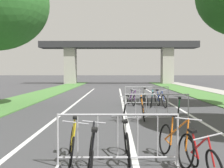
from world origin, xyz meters
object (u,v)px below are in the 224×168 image
(crowd_barrier_third, at_px, (147,96))
(bicycle_white_11, at_px, (127,142))
(bicycle_black_3, at_px, (91,156))
(bicycle_teal_9, at_px, (152,100))
(bicycle_orange_0, at_px, (143,110))
(bicycle_white_1, at_px, (124,110))
(bicycle_yellow_6, at_px, (72,143))
(bicycle_red_2, at_px, (201,157))
(bicycle_purple_8, at_px, (132,99))
(bicycle_orange_10, at_px, (175,142))
(crowd_barrier_nearest, at_px, (118,140))
(bicycle_silver_5, at_px, (145,98))
(crowd_barrier_second, at_px, (157,108))
(bicycle_green_7, at_px, (178,113))
(bicycle_blue_4, at_px, (161,100))

(crowd_barrier_third, height_order, bicycle_white_11, crowd_barrier_third)
(bicycle_black_3, relative_size, bicycle_teal_9, 1.09)
(bicycle_orange_0, bearing_deg, bicycle_white_1, -173.41)
(crowd_barrier_third, relative_size, bicycle_orange_0, 1.45)
(bicycle_yellow_6, relative_size, bicycle_white_11, 0.97)
(bicycle_red_2, bearing_deg, crowd_barrier_third, -99.82)
(bicycle_purple_8, bearing_deg, bicycle_red_2, 80.88)
(bicycle_teal_9, height_order, bicycle_orange_10, bicycle_orange_10)
(crowd_barrier_nearest, relative_size, bicycle_purple_8, 1.46)
(bicycle_teal_9, bearing_deg, bicycle_red_2, -85.47)
(bicycle_silver_5, bearing_deg, bicycle_black_3, -102.55)
(bicycle_orange_0, relative_size, bicycle_yellow_6, 0.98)
(bicycle_purple_8, relative_size, bicycle_white_11, 0.95)
(bicycle_purple_8, relative_size, bicycle_orange_10, 0.95)
(crowd_barrier_nearest, height_order, crowd_barrier_second, same)
(crowd_barrier_nearest, xyz_separation_m, crowd_barrier_third, (1.64, 10.81, 0.00))
(bicycle_black_3, distance_m, bicycle_white_11, 1.27)
(bicycle_white_11, bearing_deg, bicycle_white_1, 87.90)
(bicycle_green_7, height_order, bicycle_teal_9, bicycle_green_7)
(bicycle_orange_10, bearing_deg, bicycle_red_2, 96.33)
(crowd_barrier_nearest, bearing_deg, crowd_barrier_third, 81.38)
(crowd_barrier_second, bearing_deg, bicycle_yellow_6, -116.52)
(bicycle_orange_0, xyz_separation_m, bicycle_black_3, (-1.51, -6.55, -0.01))
(bicycle_red_2, xyz_separation_m, bicycle_yellow_6, (-2.48, 1.00, 0.01))
(bicycle_red_2, height_order, bicycle_orange_10, bicycle_orange_10)
(crowd_barrier_third, distance_m, bicycle_white_11, 10.42)
(bicycle_orange_10, bearing_deg, bicycle_white_11, -17.13)
(crowd_barrier_second, xyz_separation_m, bicycle_white_11, (-1.29, -4.91, -0.15))
(crowd_barrier_second, bearing_deg, bicycle_black_3, -108.13)
(bicycle_green_7, height_order, bicycle_white_11, bicycle_green_7)
(bicycle_blue_4, relative_size, bicycle_purple_8, 1.00)
(crowd_barrier_second, distance_m, bicycle_green_7, 0.86)
(bicycle_black_3, xyz_separation_m, bicycle_yellow_6, (-0.49, 1.07, -0.01))
(crowd_barrier_second, relative_size, bicycle_orange_10, 1.38)
(bicycle_silver_5, xyz_separation_m, bicycle_green_7, (0.57, -6.43, 0.02))
(crowd_barrier_second, xyz_separation_m, bicycle_purple_8, (-0.64, 5.84, -0.17))
(bicycle_orange_0, height_order, bicycle_white_11, bicycle_orange_0)
(bicycle_orange_0, distance_m, bicycle_red_2, 6.50)
(bicycle_orange_0, xyz_separation_m, bicycle_blue_4, (1.30, 4.31, 0.00))
(bicycle_silver_5, xyz_separation_m, bicycle_yellow_6, (-2.59, -10.87, -0.01))
(crowd_barrier_third, xyz_separation_m, bicycle_orange_10, (-0.44, -10.41, -0.13))
(bicycle_white_11, bearing_deg, bicycle_teal_9, 79.45)
(bicycle_purple_8, bearing_deg, bicycle_orange_10, 79.54)
(bicycle_white_11, bearing_deg, bicycle_yellow_6, 179.41)
(crowd_barrier_third, height_order, bicycle_purple_8, crowd_barrier_third)
(crowd_barrier_second, distance_m, bicycle_silver_5, 5.96)
(bicycle_red_2, height_order, bicycle_black_3, bicycle_black_3)
(bicycle_silver_5, bearing_deg, bicycle_green_7, -87.58)
(crowd_barrier_third, xyz_separation_m, bicycle_purple_8, (-0.80, 0.43, -0.17))
(crowd_barrier_third, distance_m, bicycle_silver_5, 0.57)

